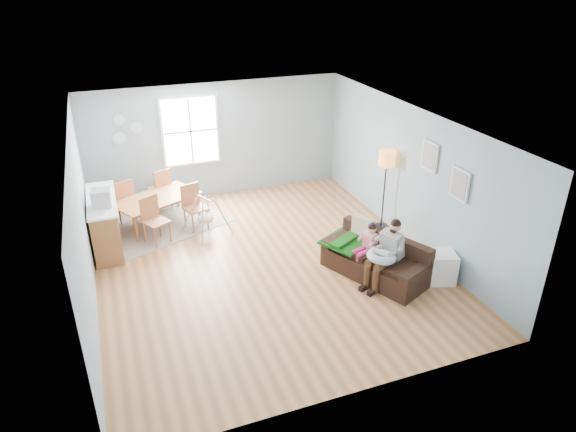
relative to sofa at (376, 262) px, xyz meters
name	(u,v)px	position (x,y,z in m)	size (l,w,h in m)	color
room	(262,139)	(-1.76, 1.07, 2.15)	(8.40, 9.40, 3.90)	#9D6337
window	(190,131)	(-2.36, 4.53, 1.38)	(1.32, 0.08, 1.62)	silver
pictures	(444,170)	(1.21, 0.02, 1.58)	(0.05, 1.34, 0.74)	silver
wall_plates	(125,130)	(-3.76, 4.54, 1.56)	(0.67, 0.02, 0.66)	#A4BCC5
sofa	(376,262)	(0.00, 0.00, 0.00)	(1.50, 2.03, 0.76)	black
green_throw	(347,240)	(-0.32, 0.54, 0.22)	(0.86, 0.74, 0.04)	#135413
beige_pillow	(363,228)	(-0.02, 0.53, 0.42)	(0.13, 0.45, 0.45)	#C1AC93
father	(386,251)	(0.00, -0.29, 0.37)	(0.87, 0.60, 1.19)	gray
nursing_pillow	(381,256)	(-0.13, -0.35, 0.32)	(0.51, 0.51, 0.14)	#A6BDCF
infant	(380,252)	(-0.14, -0.32, 0.39)	(0.25, 0.32, 0.12)	silver
toddler	(368,241)	(-0.13, 0.13, 0.38)	(0.53, 0.36, 0.78)	silver
floor_lamp	(386,165)	(1.04, 1.61, 1.14)	(0.34, 0.34, 1.70)	black
storage_cube	(439,267)	(0.94, -0.57, 0.01)	(0.61, 0.57, 0.55)	white
rug	(161,223)	(-3.36, 3.42, -0.26)	(2.56, 1.94, 0.01)	gray
dining_table	(159,211)	(-3.36, 3.42, 0.04)	(1.73, 0.97, 0.61)	olive
chair_sw	(153,217)	(-3.54, 2.66, 0.28)	(0.58, 0.58, 0.96)	#995E35
chair_se	(193,203)	(-2.68, 3.02, 0.28)	(0.54, 0.54, 0.96)	#995E35
chair_nw	(124,198)	(-4.02, 3.82, 0.28)	(0.57, 0.57, 0.96)	#995E35
chair_ne	(161,186)	(-3.18, 4.18, 0.28)	(0.57, 0.57, 0.96)	#995E35
counter	(105,222)	(-4.46, 2.81, 0.25)	(0.55, 1.83, 1.02)	olive
monitor	(101,198)	(-4.45, 2.46, 0.92)	(0.37, 0.35, 0.33)	#B4B5B9
baby_swing	(206,217)	(-2.50, 2.65, 0.09)	(1.02, 1.03, 0.80)	#B4B5B9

